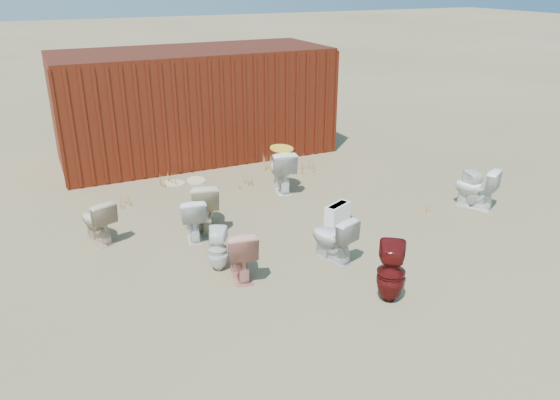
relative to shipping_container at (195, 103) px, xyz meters
name	(u,v)px	position (x,y,z in m)	size (l,w,h in m)	color
ground	(296,246)	(0.00, -5.20, -1.20)	(100.00, 100.00, 0.00)	brown
shipping_container	(195,103)	(0.00, 0.00, 0.00)	(6.00, 2.40, 2.40)	#501B0D
toilet_front_a	(192,217)	(-1.36, -4.24, -0.84)	(0.40, 0.70, 0.71)	white
toilet_front_pink	(240,252)	(-1.12, -5.68, -0.83)	(0.42, 0.73, 0.75)	#DD8D80
toilet_front_c	(333,238)	(0.28, -5.82, -0.84)	(0.40, 0.70, 0.71)	silver
toilet_front_maroon	(391,272)	(0.41, -7.07, -0.80)	(0.36, 0.37, 0.81)	#560F0E
toilet_front_e	(476,188)	(3.60, -5.19, -0.83)	(0.42, 0.73, 0.75)	white
toilet_back_a	(218,249)	(-1.33, -5.38, -0.88)	(0.29, 0.30, 0.64)	white
toilet_back_beige_left	(97,220)	(-2.75, -3.71, -0.85)	(0.40, 0.69, 0.71)	#CBB194
toilet_back_beige_right	(206,204)	(-1.05, -3.94, -0.79)	(0.46, 0.80, 0.82)	beige
toilet_back_yellowlid	(282,170)	(0.80, -2.95, -0.78)	(0.47, 0.83, 0.84)	white
toilet_back_e	(473,189)	(3.60, -5.13, -0.86)	(0.30, 0.31, 0.68)	white
yellow_lid	(282,148)	(0.80, -2.95, -0.35)	(0.43, 0.53, 0.03)	yellow
loose_tank	(337,214)	(1.00, -4.75, -1.02)	(0.50, 0.20, 0.35)	white
loose_lid_near	(196,181)	(-0.57, -1.75, -1.19)	(0.38, 0.49, 0.02)	beige
loose_lid_far	(174,183)	(-1.02, -1.70, -1.19)	(0.36, 0.47, 0.02)	beige
weed_clump_a	(129,198)	(-2.04, -2.43, -1.07)	(0.36, 0.36, 0.26)	#A37941
weed_clump_b	(243,179)	(0.21, -2.39, -1.07)	(0.32, 0.32, 0.26)	#A37941
weed_clump_c	(307,164)	(1.76, -2.20, -1.02)	(0.36, 0.36, 0.36)	#A37941
weed_clump_d	(167,178)	(-1.15, -1.70, -1.07)	(0.30, 0.30, 0.26)	#A37941
weed_clump_e	(271,162)	(1.12, -1.70, -1.04)	(0.34, 0.34, 0.33)	#A37941
weed_clump_f	(429,205)	(2.78, -4.97, -1.09)	(0.28, 0.28, 0.21)	#A37941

